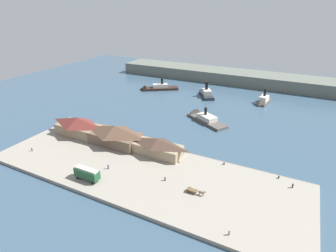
# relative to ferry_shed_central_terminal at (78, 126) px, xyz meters

# --- Properties ---
(ground_plane) EXTENTS (320.00, 320.00, 0.00)m
(ground_plane) POSITION_rel_ferry_shed_central_terminal_xyz_m (38.47, 10.49, -5.31)
(ground_plane) COLOR #385166
(quay_promenade) EXTENTS (110.00, 36.00, 1.20)m
(quay_promenade) POSITION_rel_ferry_shed_central_terminal_xyz_m (38.47, -11.51, -4.71)
(quay_promenade) COLOR gray
(quay_promenade) RESTS_ON ground
(seawall_edge) EXTENTS (110.00, 0.80, 1.00)m
(seawall_edge) POSITION_rel_ferry_shed_central_terminal_xyz_m (38.47, 6.89, -4.81)
(seawall_edge) COLOR slate
(seawall_edge) RESTS_ON ground
(ferry_shed_central_terminal) EXTENTS (19.72, 9.65, 8.08)m
(ferry_shed_central_terminal) POSITION_rel_ferry_shed_central_terminal_xyz_m (0.00, 0.00, 0.00)
(ferry_shed_central_terminal) COLOR #847056
(ferry_shed_central_terminal) RESTS_ON quay_promenade
(ferry_shed_west_terminal) EXTENTS (21.13, 10.85, 7.89)m
(ferry_shed_west_terminal) POSITION_rel_ferry_shed_central_terminal_xyz_m (19.15, 0.55, -0.09)
(ferry_shed_west_terminal) COLOR brown
(ferry_shed_west_terminal) RESTS_ON quay_promenade
(ferry_shed_customs_shed) EXTENTS (19.21, 8.05, 6.25)m
(ferry_shed_customs_shed) POSITION_rel_ferry_shed_central_terminal_xyz_m (38.39, 0.72, -0.94)
(ferry_shed_customs_shed) COLOR #998466
(ferry_shed_customs_shed) RESTS_ON quay_promenade
(street_tram) EXTENTS (8.73, 2.96, 4.24)m
(street_tram) POSITION_rel_ferry_shed_central_terminal_xyz_m (26.12, -23.85, -1.63)
(street_tram) COLOR #1E4C2D
(street_tram) RESTS_ON quay_promenade
(horse_cart) EXTENTS (6.04, 1.56, 1.87)m
(horse_cart) POSITION_rel_ferry_shed_central_terminal_xyz_m (59.88, -14.68, -3.19)
(horse_cart) COLOR brown
(horse_cart) RESTS_ON quay_promenade
(pedestrian_standing_center) EXTENTS (0.44, 0.44, 1.76)m
(pedestrian_standing_center) POSITION_rel_ferry_shed_central_terminal_xyz_m (85.79, 1.55, -3.31)
(pedestrian_standing_center) COLOR #232328
(pedestrian_standing_center) RESTS_ON quay_promenade
(pedestrian_near_east_shed) EXTENTS (0.39, 0.39, 1.57)m
(pedestrian_near_east_shed) POSITION_rel_ferry_shed_central_terminal_xyz_m (-6.00, -19.29, -3.39)
(pedestrian_near_east_shed) COLOR #33384C
(pedestrian_near_east_shed) RESTS_ON quay_promenade
(pedestrian_near_west_shed) EXTENTS (0.44, 0.44, 1.79)m
(pedestrian_near_west_shed) POSITION_rel_ferry_shed_central_terminal_xyz_m (28.16, -15.81, -3.29)
(pedestrian_near_west_shed) COLOR #33384C
(pedestrian_near_west_shed) RESTS_ON quay_promenade
(pedestrian_walking_west) EXTENTS (0.38, 0.38, 1.55)m
(pedestrian_walking_west) POSITION_rel_ferry_shed_central_terminal_xyz_m (73.28, -25.84, -3.40)
(pedestrian_walking_west) COLOR #6B5B4C
(pedestrian_walking_west) RESTS_ON quay_promenade
(pedestrian_near_cart) EXTENTS (0.41, 0.41, 1.64)m
(pedestrian_near_cart) POSITION_rel_ferry_shed_central_terminal_xyz_m (48.80, -13.01, -3.36)
(pedestrian_near_cart) COLOR #232328
(pedestrian_near_cart) RESTS_ON quay_promenade
(mooring_post_east) EXTENTS (0.44, 0.44, 0.90)m
(mooring_post_east) POSITION_rel_ferry_shed_central_terminal_xyz_m (63.09, 4.90, -3.66)
(mooring_post_east) COLOR black
(mooring_post_east) RESTS_ON quay_promenade
(mooring_post_center_east) EXTENTS (0.44, 0.44, 0.90)m
(mooring_post_center_east) POSITION_rel_ferry_shed_central_terminal_xyz_m (81.40, 4.93, -3.66)
(mooring_post_center_east) COLOR black
(mooring_post_center_east) RESTS_ON quay_promenade
(ferry_approaching_east) EXTENTS (25.00, 19.31, 9.77)m
(ferry_approaching_east) POSITION_rel_ferry_shed_central_terminal_xyz_m (-5.43, 76.81, -4.10)
(ferry_approaching_east) COLOR black
(ferry_approaching_east) RESTS_ON ground
(ferry_departing_north) EXTENTS (14.66, 18.20, 11.08)m
(ferry_departing_north) POSITION_rel_ferry_shed_central_terminal_xyz_m (29.41, 80.14, -3.60)
(ferry_departing_north) COLOR #23282D
(ferry_departing_north) RESTS_ON ground
(ferry_approaching_west) EXTENTS (8.07, 16.29, 10.36)m
(ferry_approaching_west) POSITION_rel_ferry_shed_central_terminal_xyz_m (63.99, 80.64, -3.88)
(ferry_approaching_west) COLOR #514C47
(ferry_approaching_west) RESTS_ON ground
(ferry_moored_west) EXTENTS (25.08, 18.52, 9.54)m
(ferry_moored_west) POSITION_rel_ferry_shed_central_terminal_xyz_m (40.78, 42.80, -4.20)
(ferry_moored_west) COLOR #514C47
(ferry_moored_west) RESTS_ON ground
(far_headland) EXTENTS (180.00, 24.00, 8.00)m
(far_headland) POSITION_rel_ferry_shed_central_terminal_xyz_m (38.47, 120.49, -1.31)
(far_headland) COLOR #60665B
(far_headland) RESTS_ON ground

